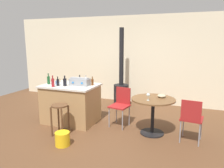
{
  "coord_description": "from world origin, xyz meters",
  "views": [
    {
      "loc": [
        1.94,
        -4.12,
        1.93
      ],
      "look_at": [
        0.3,
        0.23,
        1.0
      ],
      "focal_mm": 34.58,
      "sensor_mm": 36.0,
      "label": 1
    }
  ],
  "objects_px": {
    "wood_stove": "(121,88)",
    "wine_glass": "(148,95)",
    "bottle_0": "(86,80)",
    "cup_0": "(59,80)",
    "folding_chair_near": "(191,117)",
    "bottle_5": "(58,82)",
    "bottle_3": "(80,80)",
    "bottle_4": "(53,82)",
    "toolbox": "(80,82)",
    "serving_bowl": "(162,96)",
    "bottle_6": "(92,82)",
    "dining_table": "(153,107)",
    "bottle_2": "(65,82)",
    "cup_1": "(57,83)",
    "plastic_bucket": "(62,139)",
    "kitchen_island": "(71,103)",
    "wooden_stool": "(60,113)",
    "folding_chair_far": "(121,103)",
    "bottle_1": "(49,80)"
  },
  "relations": [
    {
      "from": "bottle_0",
      "to": "cup_0",
      "type": "distance_m",
      "value": 0.73
    },
    {
      "from": "bottle_0",
      "to": "plastic_bucket",
      "type": "distance_m",
      "value": 1.69
    },
    {
      "from": "bottle_0",
      "to": "bottle_4",
      "type": "height_order",
      "value": "bottle_4"
    },
    {
      "from": "wood_stove",
      "to": "bottle_1",
      "type": "xyz_separation_m",
      "value": [
        -1.25,
        -1.75,
        0.47
      ]
    },
    {
      "from": "bottle_3",
      "to": "wine_glass",
      "type": "xyz_separation_m",
      "value": [
        1.8,
        -0.48,
        -0.12
      ]
    },
    {
      "from": "kitchen_island",
      "to": "cup_0",
      "type": "relative_size",
      "value": 11.51
    },
    {
      "from": "cup_0",
      "to": "cup_1",
      "type": "relative_size",
      "value": 0.94
    },
    {
      "from": "bottle_3",
      "to": "serving_bowl",
      "type": "bearing_deg",
      "value": -4.34
    },
    {
      "from": "bottle_3",
      "to": "bottle_4",
      "type": "height_order",
      "value": "bottle_4"
    },
    {
      "from": "bottle_2",
      "to": "cup_1",
      "type": "bearing_deg",
      "value": 164.96
    },
    {
      "from": "bottle_4",
      "to": "toolbox",
      "type": "bearing_deg",
      "value": 35.46
    },
    {
      "from": "cup_0",
      "to": "folding_chair_far",
      "type": "bearing_deg",
      "value": -1.0
    },
    {
      "from": "bottle_0",
      "to": "bottle_3",
      "type": "relative_size",
      "value": 1.01
    },
    {
      "from": "bottle_0",
      "to": "bottle_5",
      "type": "distance_m",
      "value": 0.69
    },
    {
      "from": "dining_table",
      "to": "toolbox",
      "type": "bearing_deg",
      "value": 179.52
    },
    {
      "from": "wood_stove",
      "to": "folding_chair_far",
      "type": "bearing_deg",
      "value": -72.06
    },
    {
      "from": "bottle_1",
      "to": "toolbox",
      "type": "bearing_deg",
      "value": 8.9
    },
    {
      "from": "bottle_1",
      "to": "plastic_bucket",
      "type": "relative_size",
      "value": 0.94
    },
    {
      "from": "wooden_stool",
      "to": "bottle_1",
      "type": "height_order",
      "value": "bottle_1"
    },
    {
      "from": "wooden_stool",
      "to": "bottle_0",
      "type": "distance_m",
      "value": 1.17
    },
    {
      "from": "dining_table",
      "to": "bottle_5",
      "type": "relative_size",
      "value": 4.18
    },
    {
      "from": "wooden_stool",
      "to": "wine_glass",
      "type": "xyz_separation_m",
      "value": [
        1.7,
        0.57,
        0.39
      ]
    },
    {
      "from": "dining_table",
      "to": "cup_1",
      "type": "relative_size",
      "value": 7.67
    },
    {
      "from": "cup_0",
      "to": "kitchen_island",
      "type": "bearing_deg",
      "value": -25.84
    },
    {
      "from": "bottle_4",
      "to": "serving_bowl",
      "type": "distance_m",
      "value": 2.41
    },
    {
      "from": "wood_stove",
      "to": "cup_1",
      "type": "xyz_separation_m",
      "value": [
        -1.03,
        -1.72,
        0.41
      ]
    },
    {
      "from": "folding_chair_near",
      "to": "bottle_3",
      "type": "bearing_deg",
      "value": 169.85
    },
    {
      "from": "folding_chair_near",
      "to": "plastic_bucket",
      "type": "xyz_separation_m",
      "value": [
        -2.23,
        -0.97,
        -0.38
      ]
    },
    {
      "from": "dining_table",
      "to": "folding_chair_near",
      "type": "distance_m",
      "value": 0.78
    },
    {
      "from": "kitchen_island",
      "to": "bottle_2",
      "type": "bearing_deg",
      "value": -105.03
    },
    {
      "from": "folding_chair_near",
      "to": "bottle_3",
      "type": "xyz_separation_m",
      "value": [
        -2.63,
        0.47,
        0.48
      ]
    },
    {
      "from": "wood_stove",
      "to": "bottle_6",
      "type": "distance_m",
      "value": 1.58
    },
    {
      "from": "kitchen_island",
      "to": "folding_chair_far",
      "type": "relative_size",
      "value": 1.46
    },
    {
      "from": "bottle_6",
      "to": "plastic_bucket",
      "type": "bearing_deg",
      "value": -91.36
    },
    {
      "from": "kitchen_island",
      "to": "cup_1",
      "type": "bearing_deg",
      "value": -164.16
    },
    {
      "from": "bottle_6",
      "to": "cup_0",
      "type": "height_order",
      "value": "bottle_6"
    },
    {
      "from": "folding_chair_near",
      "to": "bottle_2",
      "type": "distance_m",
      "value": 2.81
    },
    {
      "from": "toolbox",
      "to": "serving_bowl",
      "type": "distance_m",
      "value": 1.87
    },
    {
      "from": "bottle_1",
      "to": "plastic_bucket",
      "type": "bearing_deg",
      "value": -45.19
    },
    {
      "from": "kitchen_island",
      "to": "folding_chair_near",
      "type": "height_order",
      "value": "kitchen_island"
    },
    {
      "from": "folding_chair_near",
      "to": "bottle_5",
      "type": "distance_m",
      "value": 2.96
    },
    {
      "from": "bottle_0",
      "to": "bottle_6",
      "type": "relative_size",
      "value": 0.95
    },
    {
      "from": "kitchen_island",
      "to": "dining_table",
      "type": "distance_m",
      "value": 1.97
    },
    {
      "from": "wood_stove",
      "to": "wine_glass",
      "type": "distance_m",
      "value": 2.17
    },
    {
      "from": "bottle_0",
      "to": "wine_glass",
      "type": "bearing_deg",
      "value": -16.4
    },
    {
      "from": "bottle_2",
      "to": "wood_stove",
      "type": "bearing_deg",
      "value": 66.7
    },
    {
      "from": "bottle_5",
      "to": "serving_bowl",
      "type": "xyz_separation_m",
      "value": [
        2.31,
        0.36,
        -0.2
      ]
    },
    {
      "from": "wood_stove",
      "to": "bottle_5",
      "type": "xyz_separation_m",
      "value": [
        -0.93,
        -1.84,
        0.45
      ]
    },
    {
      "from": "wine_glass",
      "to": "bottle_5",
      "type": "bearing_deg",
      "value": -179.17
    },
    {
      "from": "folding_chair_near",
      "to": "bottle_1",
      "type": "xyz_separation_m",
      "value": [
        -3.24,
        0.05,
        0.5
      ]
    }
  ]
}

